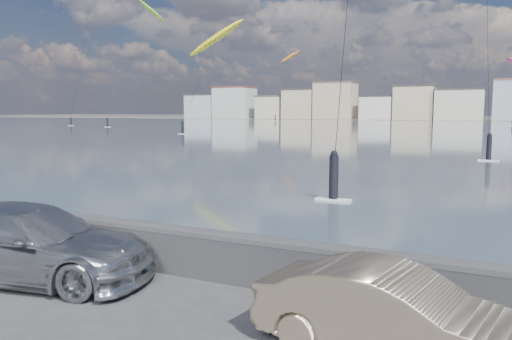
{
  "coord_description": "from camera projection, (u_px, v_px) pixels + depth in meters",
  "views": [
    {
      "loc": [
        5.83,
        -6.07,
        3.54
      ],
      "look_at": [
        1.0,
        4.0,
        2.2
      ],
      "focal_mm": 35.0,
      "sensor_mm": 36.0,
      "label": 1
    }
  ],
  "objects": [
    {
      "name": "ground",
      "position": [
        99.0,
        323.0,
        8.36
      ],
      "size": [
        700.0,
        700.0,
        0.0
      ],
      "primitive_type": "plane",
      "color": "#333335",
      "rests_on": "ground"
    },
    {
      "name": "bay_water",
      "position": [
        460.0,
        130.0,
        90.28
      ],
      "size": [
        500.0,
        177.0,
        0.0
      ],
      "primitive_type": "cube",
      "color": "#3E4A5C",
      "rests_on": "ground"
    },
    {
      "name": "far_shore_strip",
      "position": [
        479.0,
        120.0,
        187.43
      ],
      "size": [
        500.0,
        60.0,
        0.0
      ],
      "primitive_type": "cube",
      "color": "#4C473D",
      "rests_on": "ground"
    },
    {
      "name": "seawall",
      "position": [
        188.0,
        249.0,
        10.71
      ],
      "size": [
        400.0,
        0.36,
        1.08
      ],
      "color": "#28282B",
      "rests_on": "ground"
    },
    {
      "name": "far_buildings",
      "position": [
        482.0,
        103.0,
        173.61
      ],
      "size": [
        240.79,
        13.26,
        14.6
      ],
      "color": "#B2B7C6",
      "rests_on": "ground"
    },
    {
      "name": "car_silver",
      "position": [
        29.0,
        243.0,
        10.43
      ],
      "size": [
        5.73,
        3.3,
        1.56
      ],
      "primitive_type": "imported",
      "rotation": [
        0.0,
        0.0,
        1.79
      ],
      "color": "#A8ABAE",
      "rests_on": "ground"
    },
    {
      "name": "car_champagne",
      "position": [
        394.0,
        316.0,
        7.03
      ],
      "size": [
        4.2,
        2.06,
        1.32
      ],
      "primitive_type": "imported",
      "rotation": [
        0.0,
        0.0,
        1.4
      ],
      "color": "tan",
      "rests_on": "ground"
    },
    {
      "name": "kitesurfer_7",
      "position": [
        512.0,
        62.0,
        118.31
      ],
      "size": [
        3.37,
        13.51,
        16.0
      ],
      "color": "#E5338C",
      "rests_on": "ground"
    },
    {
      "name": "kitesurfer_8",
      "position": [
        151.0,
        13.0,
        113.28
      ],
      "size": [
        4.59,
        17.84,
        28.69
      ],
      "color": "#8CD826",
      "rests_on": "ground"
    },
    {
      "name": "kitesurfer_11",
      "position": [
        290.0,
        58.0,
        166.67
      ],
      "size": [
        6.38,
        10.93,
        24.15
      ],
      "color": "orange",
      "rests_on": "ground"
    },
    {
      "name": "kitesurfer_14",
      "position": [
        216.0,
        39.0,
        82.64
      ],
      "size": [
        10.21,
        14.68,
        18.92
      ],
      "color": "yellow",
      "rests_on": "ground"
    }
  ]
}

